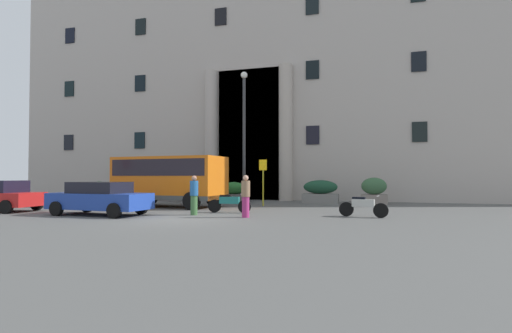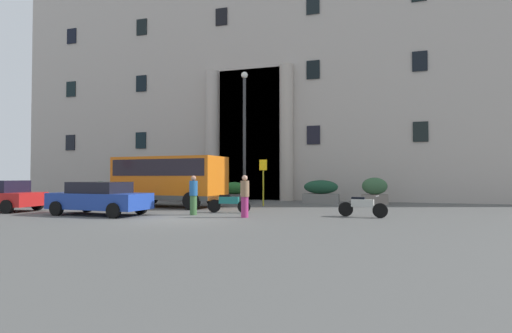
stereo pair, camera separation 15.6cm
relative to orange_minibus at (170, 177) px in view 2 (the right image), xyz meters
The scene contains 15 objects.
ground_plane 6.70m from the orange_minibus, 58.02° to the right, with size 80.00×64.00×0.12m, color #575755.
office_building_facade 15.16m from the orange_minibus, 74.02° to the left, with size 42.63×9.73×20.55m.
orange_minibus is the anchor object (origin of this frame).
bus_stop_sign 5.21m from the orange_minibus, 23.23° to the left, with size 0.44×0.08×2.63m.
hedge_planter_entrance_left 9.85m from the orange_minibus, 149.95° to the left, with size 1.44×0.83×1.32m.
hedge_planter_entrance_right 9.23m from the orange_minibus, 33.70° to the left, with size 2.20×0.96×1.45m.
hedge_planter_far_west 12.06m from the orange_minibus, 25.78° to the left, with size 1.54×0.81×1.61m.
hedge_planter_east 5.62m from the orange_minibus, 70.02° to the left, with size 1.73×0.92×1.30m.
hedge_planter_far_east 5.28m from the orange_minibus, 117.38° to the left, with size 1.63×0.78×1.68m.
parked_sedan_second 5.00m from the orange_minibus, 97.82° to the right, with size 4.48×2.14×1.44m.
motorcycle_far_end 10.64m from the orange_minibus, 13.52° to the right, with size 1.99×0.64×0.89m.
motorcycle_near_kerb 5.02m from the orange_minibus, 27.78° to the right, with size 2.04×0.55×0.89m.
pedestrian_woman_with_bag 7.02m from the orange_minibus, 35.06° to the right, with size 0.36×0.36×1.73m.
pedestrian_child_trailing 4.97m from the orange_minibus, 48.62° to the right, with size 0.36×0.36×1.72m.
lamppost_plaza_centre 5.45m from the orange_minibus, 43.27° to the left, with size 0.40×0.40×8.04m.
Camera 2 is at (7.30, -13.50, 1.68)m, focal length 27.10 mm.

